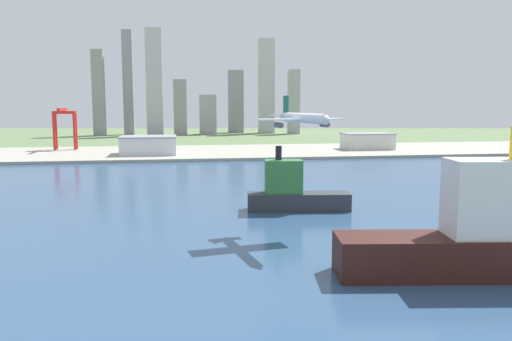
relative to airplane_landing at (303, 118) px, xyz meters
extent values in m
plane|color=#5C744B|center=(1.13, 121.53, -41.25)|extent=(2400.00, 2400.00, 0.00)
cube|color=#2D4C70|center=(1.13, 61.53, -41.17)|extent=(840.00, 360.00, 0.15)
cube|color=#9C9B8C|center=(1.13, 311.53, -40.00)|extent=(840.00, 140.00, 2.50)
cylinder|color=white|center=(-0.01, 0.04, 0.11)|extent=(9.39, 33.96, 3.43)
cone|color=white|center=(3.24, -17.98, 0.11)|extent=(3.87, 4.29, 3.26)
cube|color=white|center=(-0.31, 1.71, -0.41)|extent=(32.19, 12.90, 0.50)
cube|color=#0C5947|center=(-2.71, 15.05, 3.88)|extent=(1.21, 4.09, 8.22)
cube|color=white|center=(-2.71, 15.05, 0.79)|extent=(11.77, 5.67, 0.36)
cylinder|color=#4C4F54|center=(8.52, 2.26, -2.29)|extent=(2.70, 5.00, 1.88)
cylinder|color=#4C4F54|center=(-8.77, -0.85, -2.29)|extent=(2.70, 5.00, 1.88)
cube|color=#381914|center=(35.47, -50.81, -35.63)|extent=(77.12, 25.93, 10.93)
cube|color=silver|center=(40.65, -51.56, -19.87)|extent=(28.81, 16.57, 20.60)
cube|color=#2D3338|center=(9.13, 41.28, -37.29)|extent=(45.43, 16.79, 7.62)
cube|color=#337238|center=(2.54, 42.12, -26.26)|extent=(17.04, 11.41, 14.43)
cylinder|color=black|center=(0.34, 42.40, -16.00)|extent=(2.71, 2.71, 6.10)
cube|color=red|center=(-155.90, 343.19, -21.53)|extent=(2.20, 2.20, 34.44)
cube|color=red|center=(-137.23, 343.19, -21.53)|extent=(2.20, 2.20, 34.44)
cube|color=red|center=(-155.90, 351.19, -21.53)|extent=(2.20, 2.20, 34.44)
cube|color=red|center=(-137.23, 351.19, -21.53)|extent=(2.20, 2.20, 34.44)
cube|color=red|center=(-146.57, 347.19, -2.91)|extent=(21.07, 10.00, 2.80)
cube|color=red|center=(-146.57, 338.15, -0.11)|extent=(2.60, 36.16, 2.60)
cube|color=silver|center=(-65.39, 288.11, -31.37)|extent=(47.59, 38.55, 14.75)
cube|color=gray|center=(-65.39, 288.11, -23.40)|extent=(48.54, 39.32, 1.20)
cube|color=silver|center=(143.72, 305.22, -31.47)|extent=(46.38, 29.64, 14.56)
cube|color=gray|center=(143.72, 305.22, -23.59)|extent=(47.31, 30.23, 1.20)
cube|color=gray|center=(-150.58, 622.14, 21.57)|extent=(16.95, 17.22, 125.63)
cube|color=gray|center=(-109.28, 642.73, 37.45)|extent=(15.17, 14.09, 157.39)
cube|color=#AFB1BB|center=(-69.28, 617.76, 37.44)|extent=(23.95, 19.00, 157.37)
cube|color=gray|center=(-31.93, 616.21, 0.17)|extent=(19.22, 27.89, 82.83)
cube|color=#95969C|center=(10.40, 624.58, -10.93)|extent=(25.06, 19.54, 60.63)
cube|color=gray|center=(59.17, 669.11, 9.22)|extent=(23.68, 19.57, 100.94)
cube|color=#B2B5BA|center=(105.74, 645.90, 33.14)|extent=(23.10, 24.77, 148.78)
cube|color=#9A9F9F|center=(144.60, 619.82, 8.59)|extent=(15.75, 21.02, 99.68)
camera|label=1|loc=(-44.81, -173.82, 4.74)|focal=36.17mm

